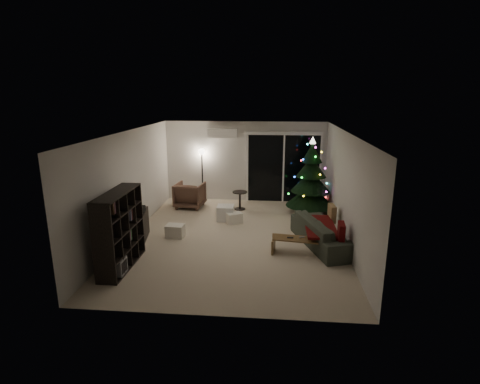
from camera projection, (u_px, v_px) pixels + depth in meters
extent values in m
plane|color=beige|center=(235.00, 238.00, 8.91)|extent=(6.50, 6.50, 0.00)
plane|color=white|center=(234.00, 132.00, 8.27)|extent=(6.50, 6.50, 0.00)
cube|color=silver|center=(245.00, 162.00, 11.72)|extent=(5.00, 0.02, 2.50)
cube|color=silver|center=(212.00, 241.00, 5.46)|extent=(5.00, 0.02, 2.50)
cube|color=silver|center=(129.00, 185.00, 8.81)|extent=(0.02, 6.50, 2.50)
cube|color=silver|center=(345.00, 189.00, 8.38)|extent=(0.02, 6.50, 2.50)
cube|color=black|center=(283.00, 169.00, 11.65)|extent=(2.20, 0.02, 2.10)
cube|color=white|center=(222.00, 133.00, 11.44)|extent=(0.90, 0.22, 0.28)
cube|color=#3F3833|center=(282.00, 198.00, 12.43)|extent=(2.60, 1.00, 0.10)
cube|color=white|center=(282.00, 179.00, 12.68)|extent=(2.20, 0.06, 1.00)
cube|color=black|center=(137.00, 227.00, 8.69)|extent=(0.58, 1.11, 0.66)
cube|color=black|center=(136.00, 210.00, 8.59)|extent=(0.34, 0.40, 0.14)
imported|color=brown|center=(190.00, 195.00, 11.21)|extent=(0.89, 0.91, 0.75)
cube|color=silver|center=(226.00, 213.00, 10.11)|extent=(0.46, 0.46, 0.40)
cube|color=white|center=(175.00, 231.00, 8.93)|extent=(0.44, 0.34, 0.30)
cube|color=white|center=(234.00, 218.00, 9.90)|extent=(0.48, 0.45, 0.27)
cylinder|color=black|center=(240.00, 200.00, 11.03)|extent=(0.55, 0.55, 0.54)
cylinder|color=black|center=(202.00, 176.00, 11.80)|extent=(0.26, 0.26, 1.60)
imported|color=black|center=(324.00, 232.00, 8.39)|extent=(1.42, 2.26, 0.62)
cube|color=#510504|center=(320.00, 226.00, 8.37)|extent=(0.66, 1.52, 0.05)
cube|color=#9B7651|center=(332.00, 213.00, 8.93)|extent=(0.16, 0.41, 0.41)
cube|color=#510504|center=(341.00, 233.00, 7.68)|extent=(0.15, 0.41, 0.41)
cube|color=black|center=(290.00, 238.00, 7.99)|extent=(0.13, 0.04, 0.02)
cube|color=slate|center=(302.00, 237.00, 8.01)|extent=(0.13, 0.08, 0.02)
cone|color=black|center=(311.00, 176.00, 10.40)|extent=(1.74, 1.74, 2.19)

